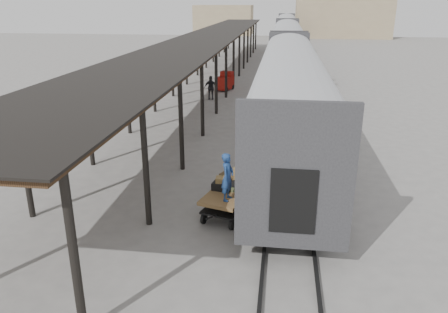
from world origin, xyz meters
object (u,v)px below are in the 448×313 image
at_px(baggage_cart, 229,197).
at_px(luggage_tug, 225,82).
at_px(pedestrian, 211,88).
at_px(porter, 228,177).

relative_size(baggage_cart, luggage_tug, 1.41).
distance_m(baggage_cart, pedestrian, 18.43).
bearing_deg(baggage_cart, pedestrian, 117.39).
xyz_separation_m(baggage_cart, porter, (0.02, -0.65, 1.00)).
relative_size(baggage_cart, porter, 1.68).
distance_m(baggage_cart, porter, 1.19).
xyz_separation_m(luggage_tug, pedestrian, (-0.54, -3.77, 0.20)).
bearing_deg(luggage_tug, baggage_cart, -64.64).
relative_size(porter, pedestrian, 0.90).
xyz_separation_m(baggage_cart, luggage_tug, (-3.00, 21.86, 0.03)).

